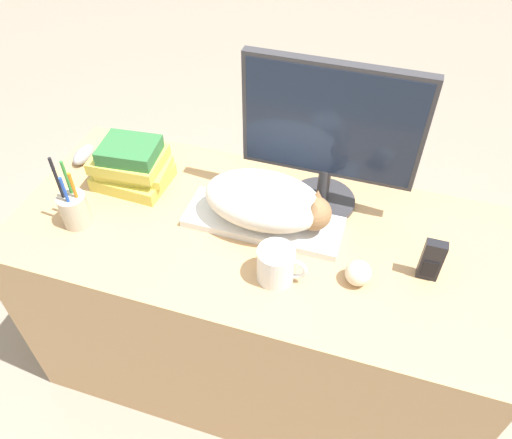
{
  "coord_description": "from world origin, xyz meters",
  "views": [
    {
      "loc": [
        0.3,
        -0.61,
        1.75
      ],
      "look_at": [
        0.01,
        0.31,
        0.79
      ],
      "focal_mm": 35.0,
      "sensor_mm": 36.0,
      "label": 1
    }
  ],
  "objects": [
    {
      "name": "desk",
      "position": [
        0.0,
        0.32,
        0.36
      ],
      "size": [
        1.4,
        0.64,
        0.73
      ],
      "color": "tan",
      "rests_on": "ground_plane"
    },
    {
      "name": "phone",
      "position": [
        0.48,
        0.3,
        0.79
      ],
      "size": [
        0.05,
        0.03,
        0.13
      ],
      "color": "black",
      "rests_on": "desk"
    },
    {
      "name": "monitor",
      "position": [
        0.16,
        0.49,
        0.99
      ],
      "size": [
        0.48,
        0.2,
        0.46
      ],
      "color": "#333338",
      "rests_on": "desk"
    },
    {
      "name": "pen_cup",
      "position": [
        -0.49,
        0.2,
        0.78
      ],
      "size": [
        0.08,
        0.08,
        0.24
      ],
      "color": "#B2A893",
      "rests_on": "desk"
    },
    {
      "name": "cat",
      "position": [
        0.03,
        0.35,
        0.82
      ],
      "size": [
        0.36,
        0.2,
        0.15
      ],
      "color": "white",
      "rests_on": "keyboard"
    },
    {
      "name": "coffee_mug",
      "position": [
        0.1,
        0.18,
        0.78
      ],
      "size": [
        0.13,
        0.1,
        0.1
      ],
      "color": "silver",
      "rests_on": "desk"
    },
    {
      "name": "keyboard",
      "position": [
        0.02,
        0.35,
        0.74
      ],
      "size": [
        0.45,
        0.16,
        0.02
      ],
      "color": "silver",
      "rests_on": "desk"
    },
    {
      "name": "baseball",
      "position": [
        0.31,
        0.23,
        0.76
      ],
      "size": [
        0.07,
        0.07,
        0.07
      ],
      "color": "beige",
      "rests_on": "desk"
    },
    {
      "name": "computer_mouse",
      "position": [
        -0.63,
        0.46,
        0.75
      ],
      "size": [
        0.05,
        0.1,
        0.04
      ],
      "color": "gray",
      "rests_on": "desk"
    },
    {
      "name": "book_stack",
      "position": [
        -0.42,
        0.41,
        0.8
      ],
      "size": [
        0.23,
        0.17,
        0.15
      ],
      "color": "#CCC14C",
      "rests_on": "desk"
    }
  ]
}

